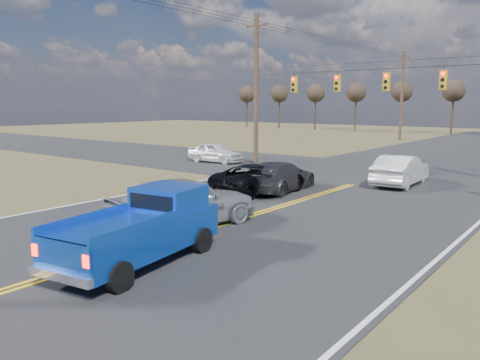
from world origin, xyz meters
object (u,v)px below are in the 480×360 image
Objects in this scene: pickup_truck at (142,229)px; silver_suv at (183,202)px; white_car_queue at (400,170)px; cross_car_west at (216,153)px; dgrey_car_queue at (279,176)px; black_suv at (260,178)px.

pickup_truck reaches higher than silver_suv.
pickup_truck is 15.82m from white_car_queue.
pickup_truck is at bearing 83.57° from white_car_queue.
cross_car_west is at bearing -8.18° from white_car_queue.
dgrey_car_queue is at bearing 96.22° from pickup_truck.
silver_suv is (-1.68, 3.14, -0.02)m from pickup_truck.
silver_suv is at bearing 112.38° from black_suv.
pickup_truck is at bearing 127.83° from silver_suv.
silver_suv is 12.93m from white_car_queue.
white_car_queue is (2.72, 12.65, -0.11)m from silver_suv.
black_suv is at bearing -132.98° from cross_car_west.
pickup_truck is 1.06× the size of black_suv.
black_suv is 1.18× the size of cross_car_west.
pickup_truck reaches higher than cross_car_west.
cross_car_west is (-12.52, 17.09, -0.19)m from pickup_truck.
cross_car_west is (-9.20, 7.39, 0.03)m from black_suv.
white_car_queue is at bearing -99.73° from cross_car_west.
black_suv is 1.00× the size of dgrey_car_queue.
white_car_queue is 1.13× the size of cross_car_west.
white_car_queue is 0.96× the size of dgrey_car_queue.
silver_suv reaches higher than black_suv.
pickup_truck is 11.06m from dgrey_car_queue.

